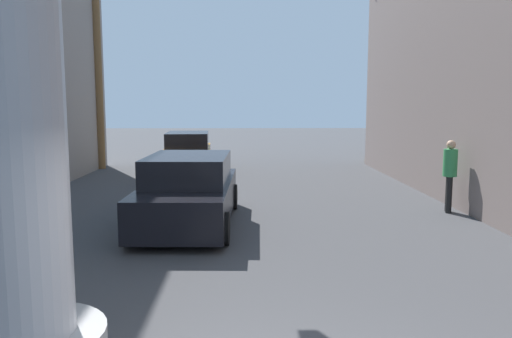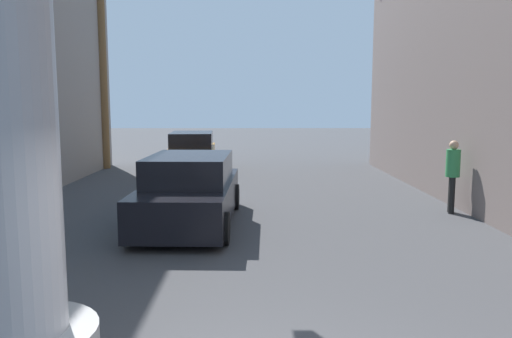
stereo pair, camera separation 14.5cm
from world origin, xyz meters
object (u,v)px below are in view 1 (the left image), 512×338
(car_lead, at_px, (189,192))
(palm_tree_far_left, at_px, (96,46))
(traffic_light_mast, at_px, (24,28))
(palm_tree_mid_right, at_px, (459,22))
(palm_tree_far_right, at_px, (375,49))
(pedestrian_mid_right, at_px, (450,170))
(car_far, at_px, (188,153))

(car_lead, height_order, palm_tree_far_left, palm_tree_far_left)
(traffic_light_mast, relative_size, palm_tree_mid_right, 0.68)
(palm_tree_far_right, bearing_deg, palm_tree_mid_right, -84.23)
(palm_tree_mid_right, xyz_separation_m, pedestrian_mid_right, (-1.55, -3.54, -4.15))
(palm_tree_mid_right, bearing_deg, palm_tree_far_left, 157.36)
(car_lead, relative_size, car_far, 1.00)
(car_lead, relative_size, palm_tree_far_right, 0.56)
(palm_tree_mid_right, distance_m, pedestrian_mid_right, 5.67)
(palm_tree_far_left, relative_size, pedestrian_mid_right, 4.92)
(traffic_light_mast, xyz_separation_m, car_far, (1.82, 10.45, -3.35))
(palm_tree_far_right, height_order, palm_tree_far_left, palm_tree_far_left)
(car_far, relative_size, pedestrian_mid_right, 2.65)
(traffic_light_mast, distance_m, car_far, 11.12)
(car_far, distance_m, palm_tree_mid_right, 10.91)
(car_far, distance_m, palm_tree_far_right, 9.64)
(traffic_light_mast, xyz_separation_m, palm_tree_far_left, (-1.92, 11.25, 0.95))
(car_far, xyz_separation_m, palm_tree_mid_right, (8.89, -4.46, 4.46))
(traffic_light_mast, distance_m, car_lead, 4.59)
(traffic_light_mast, distance_m, pedestrian_mid_right, 9.96)
(palm_tree_mid_right, bearing_deg, traffic_light_mast, -150.83)
(palm_tree_mid_right, bearing_deg, car_far, 153.35)
(pedestrian_mid_right, bearing_deg, palm_tree_mid_right, 66.43)
(palm_tree_far_right, distance_m, palm_tree_mid_right, 7.11)
(traffic_light_mast, xyz_separation_m, palm_tree_mid_right, (10.72, 5.98, 1.12))
(traffic_light_mast, distance_m, palm_tree_mid_right, 12.32)
(car_far, height_order, palm_tree_far_left, palm_tree_far_left)
(car_lead, bearing_deg, traffic_light_mast, -155.09)
(car_lead, bearing_deg, pedestrian_mid_right, 10.00)
(palm_tree_far_left, bearing_deg, pedestrian_mid_right, -38.47)
(car_far, xyz_separation_m, pedestrian_mid_right, (7.35, -8.01, 0.32))
(traffic_light_mast, relative_size, car_lead, 1.21)
(palm_tree_mid_right, relative_size, pedestrian_mid_right, 4.72)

